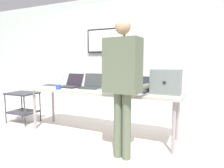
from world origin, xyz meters
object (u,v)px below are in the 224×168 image
object	(u,v)px
equipment_box	(166,82)
laptop_station_4	(138,88)
laptop_station_0	(53,83)
coffee_mug	(58,87)
laptop_station_3	(113,87)
workbench	(100,93)
laptop_station_2	(91,85)
person	(123,75)
storage_cart	(23,103)
laptop_station_1	(71,84)

from	to	relation	value
equipment_box	laptop_station_4	distance (m)	0.46
equipment_box	laptop_station_0	bearing A→B (deg)	178.26
coffee_mug	laptop_station_3	bearing A→B (deg)	22.01
workbench	coffee_mug	world-z (taller)	coffee_mug
workbench	laptop_station_0	bearing A→B (deg)	174.36
laptop_station_2	person	size ratio (longest dim) A/B	0.21
workbench	laptop_station_2	bearing A→B (deg)	154.42
laptop_station_3	coffee_mug	world-z (taller)	laptop_station_3
laptop_station_3	storage_cart	bearing A→B (deg)	-176.08
workbench	laptop_station_1	xyz separation A→B (m)	(-0.65, 0.10, 0.11)
laptop_station_0	laptop_station_4	xyz separation A→B (m)	(1.69, -0.01, -0.00)
laptop_station_2	laptop_station_3	world-z (taller)	laptop_station_2
laptop_station_3	laptop_station_4	world-z (taller)	laptop_station_4
laptop_station_4	coffee_mug	world-z (taller)	laptop_station_4
equipment_box	laptop_station_3	size ratio (longest dim) A/B	1.18
laptop_station_1	laptop_station_4	xyz separation A→B (m)	(1.26, -0.00, -0.00)
laptop_station_0	laptop_station_3	world-z (taller)	laptop_station_0
workbench	laptop_station_2	world-z (taller)	laptop_station_2
laptop_station_2	coffee_mug	bearing A→B (deg)	-139.17
equipment_box	storage_cart	xyz separation A→B (m)	(-2.81, -0.08, -0.54)
person	laptop_station_4	bearing A→B (deg)	91.64
workbench	laptop_station_3	bearing A→B (deg)	26.59
workbench	laptop_station_4	bearing A→B (deg)	8.54
coffee_mug	laptop_station_4	bearing A→B (deg)	14.97
workbench	storage_cart	xyz separation A→B (m)	(-1.75, -0.04, -0.31)
laptop_station_3	laptop_station_0	bearing A→B (deg)	179.57
laptop_station_1	laptop_station_3	distance (m)	0.84
laptop_station_2	laptop_station_3	size ratio (longest dim) A/B	1.02
laptop_station_0	laptop_station_4	distance (m)	1.69
laptop_station_2	laptop_station_4	xyz separation A→B (m)	(0.86, -0.02, -0.00)
workbench	coffee_mug	xyz separation A→B (m)	(-0.66, -0.25, 0.09)
laptop_station_3	person	bearing A→B (deg)	-58.25
laptop_station_1	equipment_box	bearing A→B (deg)	-1.84
laptop_station_2	workbench	bearing A→B (deg)	-25.58
laptop_station_4	workbench	bearing A→B (deg)	-171.46
laptop_station_1	laptop_station_3	size ratio (longest dim) A/B	1.06
equipment_box	laptop_station_4	xyz separation A→B (m)	(-0.44, 0.05, -0.12)
laptop_station_1	laptop_station_2	xyz separation A→B (m)	(0.41, 0.02, 0.00)
laptop_station_0	laptop_station_1	distance (m)	0.43
laptop_station_1	laptop_station_4	bearing A→B (deg)	-0.16
laptop_station_3	storage_cart	world-z (taller)	laptop_station_3
laptop_station_4	coffee_mug	distance (m)	1.33
workbench	person	distance (m)	0.96
laptop_station_2	coffee_mug	world-z (taller)	laptop_station_2
person	coffee_mug	size ratio (longest dim) A/B	19.58
laptop_station_0	storage_cart	size ratio (longest dim) A/B	0.61
equipment_box	person	bearing A→B (deg)	-122.51
workbench	laptop_station_3	distance (m)	0.24
workbench	laptop_station_2	xyz separation A→B (m)	(-0.24, 0.12, 0.11)
person	coffee_mug	world-z (taller)	person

